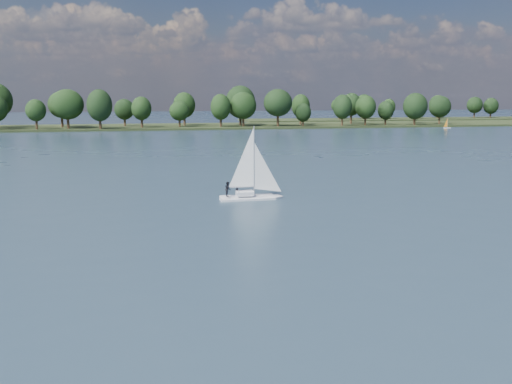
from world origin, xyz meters
TOP-DOWN VIEW (x-y plane):
  - ground at (0.00, 100.00)m, footprint 700.00×700.00m
  - far_shore at (0.00, 212.00)m, footprint 660.00×40.00m
  - far_shore_back at (160.00, 260.00)m, footprint 220.00×30.00m
  - sailboat at (10.39, 48.11)m, footprint 7.24×2.21m
  - dinghy_orange at (117.81, 185.35)m, footprint 2.80×1.50m
  - treeline at (-14.27, 207.57)m, footprint 562.33×74.07m

SIDE VIEW (x-z plane):
  - ground at x=0.00m, z-range 0.00..0.00m
  - far_shore at x=0.00m, z-range -0.75..0.75m
  - far_shore_back at x=160.00m, z-range -0.70..0.70m
  - dinghy_orange at x=117.81m, z-range -1.12..3.12m
  - sailboat at x=10.39m, z-range -2.09..7.37m
  - treeline at x=-14.27m, z-range -1.26..17.53m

